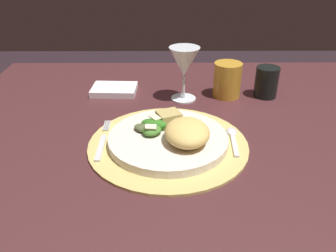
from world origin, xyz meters
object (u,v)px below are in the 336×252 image
at_px(dinner_plate, 168,139).
at_px(spoon, 233,137).
at_px(amber_tumbler, 227,80).
at_px(napkin, 114,90).
at_px(wine_glass, 185,64).
at_px(fork, 103,141).
at_px(dining_table, 184,177).
at_px(dark_tumbler, 266,82).

xyz_separation_m(dinner_plate, spoon, (0.14, 0.02, -0.01)).
relative_size(dinner_plate, amber_tumbler, 2.67).
relative_size(spoon, napkin, 0.97).
distance_m(wine_glass, amber_tumbler, 0.13).
height_order(fork, spoon, spoon).
height_order(dining_table, amber_tumbler, amber_tumbler).
xyz_separation_m(dining_table, wine_glass, (0.00, 0.13, 0.28)).
bearing_deg(fork, dark_tumbler, 31.81).
distance_m(napkin, wine_glass, 0.23).
bearing_deg(dark_tumbler, fork, -148.19).
relative_size(dining_table, wine_glass, 8.13).
bearing_deg(wine_glass, spoon, -66.23).
bearing_deg(amber_tumbler, dining_table, -128.82).
height_order(napkin, dark_tumbler, dark_tumbler).
relative_size(fork, spoon, 1.37).
relative_size(fork, amber_tumbler, 1.75).
distance_m(dining_table, amber_tumbler, 0.29).
bearing_deg(wine_glass, dinner_plate, -100.78).
relative_size(dining_table, fork, 7.09).
bearing_deg(wine_glass, napkin, 166.43).
xyz_separation_m(spoon, dark_tumbler, (0.13, 0.24, 0.03)).
height_order(spoon, dark_tumbler, dark_tumbler).
distance_m(dining_table, dinner_plate, 0.22).
bearing_deg(dinner_plate, spoon, 8.51).
bearing_deg(dining_table, fork, -149.38).
height_order(dinner_plate, wine_glass, wine_glass).
relative_size(dining_table, dinner_plate, 4.63).
xyz_separation_m(dining_table, dinner_plate, (-0.04, -0.11, 0.19)).
bearing_deg(amber_tumbler, napkin, 175.30).
xyz_separation_m(dining_table, fork, (-0.19, -0.11, 0.18)).
xyz_separation_m(fork, wine_glass, (0.19, 0.24, 0.09)).
bearing_deg(napkin, amber_tumbler, -4.70).
bearing_deg(dinner_plate, amber_tumbler, 57.88).
distance_m(fork, amber_tumbler, 0.41).
relative_size(dining_table, napkin, 9.42).
height_order(fork, wine_glass, wine_glass).
bearing_deg(dining_table, amber_tumbler, 51.18).
distance_m(spoon, wine_glass, 0.26).
distance_m(fork, spoon, 0.29).
distance_m(dinner_plate, napkin, 0.33).
xyz_separation_m(dining_table, amber_tumbler, (0.12, 0.15, 0.22)).
xyz_separation_m(napkin, amber_tumbler, (0.32, -0.03, 0.04)).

